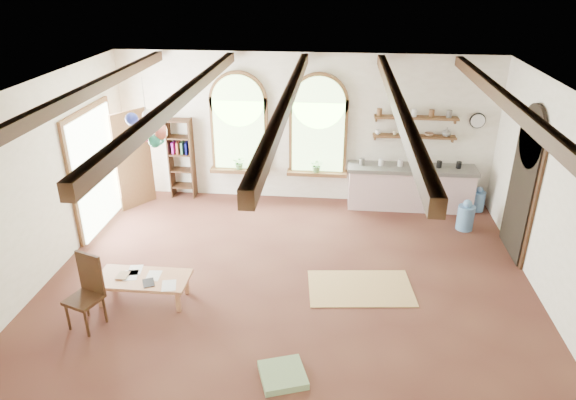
# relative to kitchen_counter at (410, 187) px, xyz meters

# --- Properties ---
(floor) EXTENTS (8.00, 8.00, 0.00)m
(floor) POSITION_rel_kitchen_counter_xyz_m (-2.30, -3.20, -0.48)
(floor) COLOR brown
(floor) RESTS_ON ground
(ceiling_beams) EXTENTS (6.20, 6.80, 0.18)m
(ceiling_beams) POSITION_rel_kitchen_counter_xyz_m (-2.30, -3.20, 2.62)
(ceiling_beams) COLOR #3A2612
(ceiling_beams) RESTS_ON ceiling
(window_left) EXTENTS (1.30, 0.28, 2.20)m
(window_left) POSITION_rel_kitchen_counter_xyz_m (-3.70, 0.23, 1.16)
(window_left) COLOR brown
(window_left) RESTS_ON floor
(window_right) EXTENTS (1.30, 0.28, 2.20)m
(window_right) POSITION_rel_kitchen_counter_xyz_m (-2.00, 0.23, 1.16)
(window_right) COLOR brown
(window_right) RESTS_ON floor
(left_doorway) EXTENTS (0.10, 1.90, 2.50)m
(left_doorway) POSITION_rel_kitchen_counter_xyz_m (-6.25, -1.40, 0.67)
(left_doorway) COLOR brown
(left_doorway) RESTS_ON floor
(right_doorway) EXTENTS (0.10, 1.30, 2.40)m
(right_doorway) POSITION_rel_kitchen_counter_xyz_m (1.65, -1.70, 0.62)
(right_doorway) COLOR black
(right_doorway) RESTS_ON floor
(kitchen_counter) EXTENTS (2.68, 0.62, 0.94)m
(kitchen_counter) POSITION_rel_kitchen_counter_xyz_m (0.00, 0.00, 0.00)
(kitchen_counter) COLOR beige
(kitchen_counter) RESTS_ON floor
(wall_shelf_lower) EXTENTS (1.70, 0.24, 0.04)m
(wall_shelf_lower) POSITION_rel_kitchen_counter_xyz_m (0.00, 0.18, 1.07)
(wall_shelf_lower) COLOR brown
(wall_shelf_lower) RESTS_ON wall_back
(wall_shelf_upper) EXTENTS (1.70, 0.24, 0.04)m
(wall_shelf_upper) POSITION_rel_kitchen_counter_xyz_m (0.00, 0.18, 1.47)
(wall_shelf_upper) COLOR brown
(wall_shelf_upper) RESTS_ON wall_back
(wall_clock) EXTENTS (0.32, 0.04, 0.32)m
(wall_clock) POSITION_rel_kitchen_counter_xyz_m (1.25, 0.25, 1.42)
(wall_clock) COLOR black
(wall_clock) RESTS_ON wall_back
(bookshelf) EXTENTS (0.53, 0.32, 1.80)m
(bookshelf) POSITION_rel_kitchen_counter_xyz_m (-5.00, 0.12, 0.42)
(bookshelf) COLOR #3A2612
(bookshelf) RESTS_ON floor
(coffee_table) EXTENTS (1.43, 0.66, 0.41)m
(coffee_table) POSITION_rel_kitchen_counter_xyz_m (-4.50, -3.83, -0.12)
(coffee_table) COLOR tan
(coffee_table) RESTS_ON floor
(side_chair) EXTENTS (0.56, 0.56, 1.11)m
(side_chair) POSITION_rel_kitchen_counter_xyz_m (-5.09, -4.51, -0.16)
(side_chair) COLOR #3A2612
(side_chair) RESTS_ON floor
(floor_mat) EXTENTS (1.77, 1.20, 0.02)m
(floor_mat) POSITION_rel_kitchen_counter_xyz_m (-1.11, -3.19, -0.47)
(floor_mat) COLOR tan
(floor_mat) RESTS_ON floor
(floor_cushion) EXTENTS (0.71, 0.71, 0.10)m
(floor_cushion) POSITION_rel_kitchen_counter_xyz_m (-2.16, -5.29, -0.43)
(floor_cushion) COLOR #708D61
(floor_cushion) RESTS_ON floor
(water_jug_a) EXTENTS (0.28, 0.28, 0.55)m
(water_jug_a) POSITION_rel_kitchen_counter_xyz_m (1.45, 0.00, -0.24)
(water_jug_a) COLOR #5786BB
(water_jug_a) RESTS_ON floor
(water_jug_b) EXTENTS (0.33, 0.33, 0.64)m
(water_jug_b) POSITION_rel_kitchen_counter_xyz_m (1.00, -0.90, -0.20)
(water_jug_b) COLOR #5786BB
(water_jug_b) RESTS_ON floor
(balloon_cluster) EXTENTS (0.69, 0.75, 1.14)m
(balloon_cluster) POSITION_rel_kitchen_counter_xyz_m (-4.71, -2.40, 1.86)
(balloon_cluster) COLOR silver
(balloon_cluster) RESTS_ON floor
(table_book) EXTENTS (0.18, 0.25, 0.02)m
(table_book) POSITION_rel_kitchen_counter_xyz_m (-4.91, -3.82, -0.06)
(table_book) COLOR olive
(table_book) RESTS_ON coffee_table
(tablet) EXTENTS (0.25, 0.29, 0.01)m
(tablet) POSITION_rel_kitchen_counter_xyz_m (-4.36, -3.96, -0.06)
(tablet) COLOR black
(tablet) RESTS_ON coffee_table
(potted_plant_left) EXTENTS (0.27, 0.23, 0.30)m
(potted_plant_left) POSITION_rel_kitchen_counter_xyz_m (-3.70, 0.12, 0.37)
(potted_plant_left) COLOR #598C4C
(potted_plant_left) RESTS_ON window_left
(potted_plant_right) EXTENTS (0.27, 0.23, 0.30)m
(potted_plant_right) POSITION_rel_kitchen_counter_xyz_m (-2.00, 0.12, 0.37)
(potted_plant_right) COLOR #598C4C
(potted_plant_right) RESTS_ON window_right
(shelf_cup_a) EXTENTS (0.12, 0.10, 0.10)m
(shelf_cup_a) POSITION_rel_kitchen_counter_xyz_m (-0.75, 0.18, 1.14)
(shelf_cup_a) COLOR white
(shelf_cup_a) RESTS_ON wall_shelf_lower
(shelf_cup_b) EXTENTS (0.10, 0.10, 0.09)m
(shelf_cup_b) POSITION_rel_kitchen_counter_xyz_m (-0.40, 0.18, 1.14)
(shelf_cup_b) COLOR beige
(shelf_cup_b) RESTS_ON wall_shelf_lower
(shelf_bowl_a) EXTENTS (0.22, 0.22, 0.05)m
(shelf_bowl_a) POSITION_rel_kitchen_counter_xyz_m (-0.05, 0.18, 1.12)
(shelf_bowl_a) COLOR beige
(shelf_bowl_a) RESTS_ON wall_shelf_lower
(shelf_bowl_b) EXTENTS (0.20, 0.20, 0.06)m
(shelf_bowl_b) POSITION_rel_kitchen_counter_xyz_m (0.30, 0.18, 1.12)
(shelf_bowl_b) COLOR #8C664C
(shelf_bowl_b) RESTS_ON wall_shelf_lower
(shelf_vase) EXTENTS (0.18, 0.18, 0.19)m
(shelf_vase) POSITION_rel_kitchen_counter_xyz_m (0.65, 0.18, 1.19)
(shelf_vase) COLOR slate
(shelf_vase) RESTS_ON wall_shelf_lower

